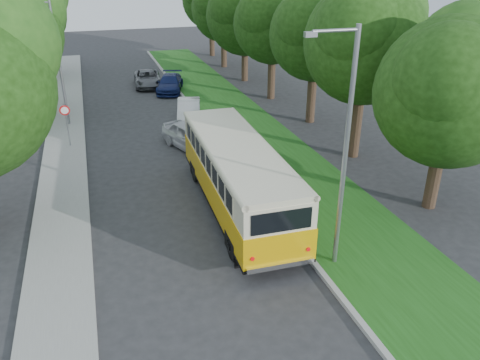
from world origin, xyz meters
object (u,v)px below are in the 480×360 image
object	(u,v)px
car_grey	(148,79)
lamppost_near	(343,147)
vintage_bus	(237,178)
car_white	(189,110)
lamppost_far	(57,60)
car_silver	(191,136)
car_blue	(170,83)

from	to	relation	value
car_grey	lamppost_near	bearing A→B (deg)	-80.17
vintage_bus	car_white	xyz separation A→B (m)	(0.65, 12.54, -0.83)
lamppost_far	car_grey	xyz separation A→B (m)	(6.25, 8.56, -3.48)
lamppost_near	car_grey	size ratio (longest dim) A/B	1.75
car_silver	car_blue	xyz separation A→B (m)	(1.04, 12.59, -0.09)
vintage_bus	car_grey	xyz separation A→B (m)	(-0.71, 22.35, -0.87)
lamppost_near	car_silver	size ratio (longest dim) A/B	1.85
car_white	car_grey	size ratio (longest dim) A/B	0.89
vintage_bus	car_silver	distance (m)	7.54
car_silver	car_blue	world-z (taller)	car_silver
lamppost_near	car_silver	bearing A→B (deg)	100.45
vintage_bus	car_white	distance (m)	12.59
lamppost_near	car_grey	distance (m)	27.44
vintage_bus	car_white	bearing A→B (deg)	88.53
car_white	car_blue	size ratio (longest dim) A/B	0.91
lamppost_far	car_silver	world-z (taller)	lamppost_far
vintage_bus	car_blue	world-z (taller)	vintage_bus
car_grey	car_white	bearing A→B (deg)	-77.87
lamppost_near	car_white	distance (m)	17.69
lamppost_far	car_white	world-z (taller)	lamppost_far
car_white	car_silver	bearing A→B (deg)	-87.58
car_white	lamppost_near	bearing A→B (deg)	-72.58
lamppost_far	car_blue	xyz separation A→B (m)	(7.70, 6.30, -3.47)
car_grey	car_silver	bearing A→B (deg)	-84.20
car_blue	car_grey	xyz separation A→B (m)	(-1.45, 2.26, -0.01)
lamppost_near	car_blue	world-z (taller)	lamppost_near
lamppost_near	car_blue	distance (m)	25.10
vintage_bus	car_blue	xyz separation A→B (m)	(0.74, 20.09, -0.86)
lamppost_far	car_silver	bearing A→B (deg)	-43.42
lamppost_near	car_white	world-z (taller)	lamppost_near
car_white	car_grey	world-z (taller)	car_white
car_grey	vintage_bus	bearing A→B (deg)	-83.95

